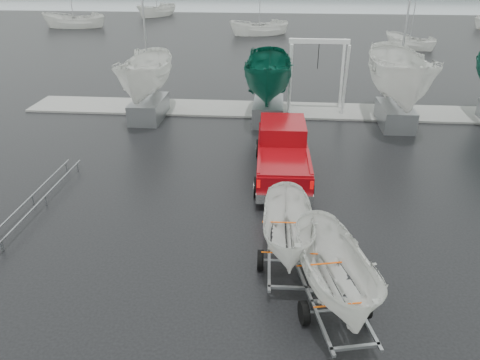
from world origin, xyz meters
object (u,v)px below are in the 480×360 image
Objects in this scene: pickup_truck at (283,149)px; trailer_parked at (341,229)px; trailer_hitched at (291,193)px; boat_hoist at (318,66)px.

trailer_parked reaches higher than pickup_truck.
pickup_truck is at bearing 86.07° from trailer_parked.
pickup_truck is 6.67m from trailer_hitched.
pickup_truck is 1.36× the size of trailer_hitched.
boat_hoist is at bearing 75.89° from pickup_truck.
trailer_hitched is 15.05m from boat_hoist.
trailer_hitched is at bearing -90.00° from pickup_truck.
trailer_parked reaches higher than trailer_hitched.
trailer_hitched reaches higher than boat_hoist.
trailer_parked is at bearing -61.96° from trailer_hitched.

